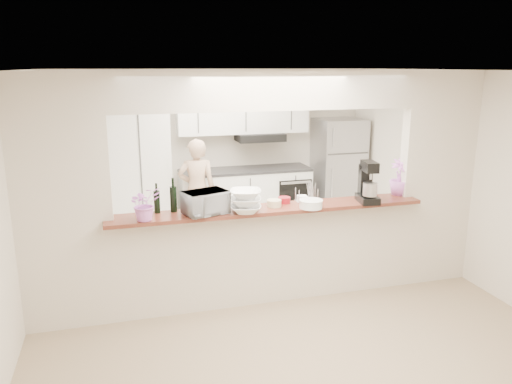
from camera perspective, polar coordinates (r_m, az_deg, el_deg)
name	(u,v)px	position (r m, az deg, el deg)	size (l,w,h in m)	color
floor	(268,299)	(5.72, 1.40, -12.18)	(6.00, 6.00, 0.00)	tan
tile_overlay	(236,251)	(7.09, -2.35, -6.78)	(5.00, 2.90, 0.01)	silver
partition	(269,170)	(5.23, 1.50, 2.52)	(5.00, 0.15, 2.50)	beige
bar_counter	(269,251)	(5.48, 1.45, -6.80)	(3.40, 0.38, 1.09)	beige
kitchen_cabinets	(206,169)	(7.89, -5.75, 2.67)	(3.15, 0.62, 2.25)	white
refrigerator	(338,169)	(8.52, 9.34, 2.55)	(0.75, 0.70, 1.70)	#B4B4B9
flower_left	(145,204)	(4.92, -12.60, -1.31)	(0.30, 0.26, 0.33)	#D872CE
wine_bottle_a	(157,201)	(5.15, -11.26, -1.05)	(0.06, 0.06, 0.31)	black
wine_bottle_b	(173,199)	(5.16, -9.42, -0.74)	(0.07, 0.07, 0.35)	black
toaster_oven	(205,203)	(5.04, -5.79, -1.21)	(0.43, 0.29, 0.24)	#B1B1B6
serving_bowls	(246,202)	(5.06, -1.19, -1.10)	(0.32, 0.32, 0.23)	white
plate_stack_a	(245,201)	(5.27, -1.21, -1.03)	(0.29, 0.29, 0.13)	white
plate_stack_b	(311,204)	(5.28, 6.30, -1.35)	(0.25, 0.25, 0.09)	white
red_bowl	(284,200)	(5.45, 3.23, -0.91)	(0.14, 0.14, 0.06)	maroon
tan_bowl	(274,203)	(5.30, 2.09, -1.28)	(0.15, 0.15, 0.07)	#C6B78B
utensil_caddy	(307,194)	(5.49, 5.81, -0.19)	(0.24, 0.14, 0.22)	silver
stand_mixer	(368,184)	(5.57, 12.66, 0.92)	(0.24, 0.34, 0.46)	black
flower_right	(400,177)	(5.98, 16.14, 1.66)	(0.24, 0.24, 0.42)	#A764BB
person	(197,191)	(7.39, -6.75, 0.15)	(0.55, 0.36, 1.52)	tan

